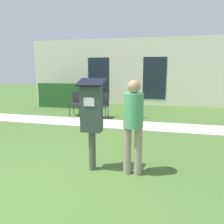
{
  "coord_description": "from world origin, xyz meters",
  "views": [
    {
      "loc": [
        1.94,
        -2.46,
        1.74
      ],
      "look_at": [
        1.1,
        0.95,
        1.05
      ],
      "focal_mm": 35.0,
      "sensor_mm": 36.0,
      "label": 1
    }
  ],
  "objects_px": {
    "outdoor_chair_left": "(77,101)",
    "outdoor_chair_right": "(132,104)",
    "parking_meter": "(92,113)",
    "outdoor_chair_middle": "(102,103)",
    "person_standing": "(133,120)"
  },
  "relations": [
    {
      "from": "outdoor_chair_left",
      "to": "outdoor_chair_middle",
      "type": "xyz_separation_m",
      "value": [
        1.07,
        -0.21,
        0.0
      ]
    },
    {
      "from": "outdoor_chair_left",
      "to": "outdoor_chair_middle",
      "type": "distance_m",
      "value": 1.09
    },
    {
      "from": "parking_meter",
      "to": "outdoor_chair_middle",
      "type": "height_order",
      "value": "parking_meter"
    },
    {
      "from": "outdoor_chair_middle",
      "to": "person_standing",
      "type": "bearing_deg",
      "value": -58.47
    },
    {
      "from": "parking_meter",
      "to": "outdoor_chair_right",
      "type": "xyz_separation_m",
      "value": [
        0.07,
        4.13,
        -0.49
      ]
    },
    {
      "from": "parking_meter",
      "to": "outdoor_chair_left",
      "type": "xyz_separation_m",
      "value": [
        -2.07,
        4.26,
        -0.49
      ]
    },
    {
      "from": "parking_meter",
      "to": "outdoor_chair_right",
      "type": "height_order",
      "value": "parking_meter"
    },
    {
      "from": "outdoor_chair_middle",
      "to": "outdoor_chair_left",
      "type": "bearing_deg",
      "value": 177.26
    },
    {
      "from": "outdoor_chair_middle",
      "to": "outdoor_chair_right",
      "type": "bearing_deg",
      "value": 13.36
    },
    {
      "from": "parking_meter",
      "to": "person_standing",
      "type": "height_order",
      "value": "parking_meter"
    },
    {
      "from": "person_standing",
      "to": "outdoor_chair_middle",
      "type": "bearing_deg",
      "value": 73.59
    },
    {
      "from": "outdoor_chair_middle",
      "to": "parking_meter",
      "type": "bearing_deg",
      "value": -67.46
    },
    {
      "from": "person_standing",
      "to": "outdoor_chair_right",
      "type": "height_order",
      "value": "person_standing"
    },
    {
      "from": "outdoor_chair_left",
      "to": "outdoor_chair_middle",
      "type": "height_order",
      "value": "same"
    },
    {
      "from": "outdoor_chair_left",
      "to": "outdoor_chair_right",
      "type": "height_order",
      "value": "same"
    }
  ]
}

